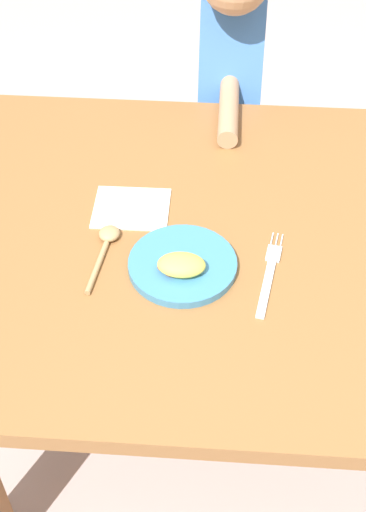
% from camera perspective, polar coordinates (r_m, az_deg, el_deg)
% --- Properties ---
extents(ground_plane, '(8.00, 8.00, 0.00)m').
position_cam_1_polar(ground_plane, '(1.95, 3.27, -12.84)').
color(ground_plane, '#B99F9B').
extents(dining_table, '(1.25, 0.97, 0.67)m').
position_cam_1_polar(dining_table, '(1.50, 4.15, -1.29)').
color(dining_table, brown).
rests_on(dining_table, ground_plane).
extents(plate, '(0.21, 0.21, 0.05)m').
position_cam_1_polar(plate, '(1.34, -0.09, -0.72)').
color(plate, teal).
rests_on(plate, dining_table).
extents(fork, '(0.06, 0.23, 0.01)m').
position_cam_1_polar(fork, '(1.35, 7.06, -1.52)').
color(fork, silver).
rests_on(fork, dining_table).
extents(spoon, '(0.05, 0.18, 0.02)m').
position_cam_1_polar(spoon, '(1.40, -6.33, 1.04)').
color(spoon, tan).
rests_on(spoon, dining_table).
extents(person, '(0.18, 0.43, 1.05)m').
position_cam_1_polar(person, '(1.96, 3.73, 11.95)').
color(person, '#495566').
rests_on(person, ground_plane).
extents(napkin, '(0.16, 0.13, 0.00)m').
position_cam_1_polar(napkin, '(1.48, -4.24, 3.92)').
color(napkin, white).
rests_on(napkin, dining_table).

